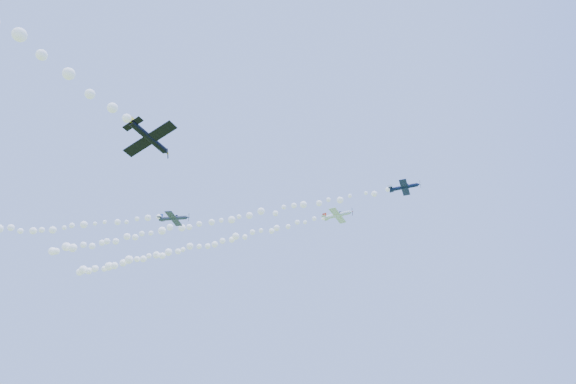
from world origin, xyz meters
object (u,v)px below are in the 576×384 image
(plane_black, at_px, (150,138))
(plane_white, at_px, (337,215))
(plane_navy, at_px, (404,187))
(plane_grey, at_px, (174,218))

(plane_black, bearing_deg, plane_white, -5.97)
(plane_white, height_order, plane_navy, plane_white)
(plane_white, bearing_deg, plane_black, -100.31)
(plane_navy, distance_m, plane_grey, 43.22)
(plane_navy, xyz_separation_m, plane_grey, (-41.93, -9.45, -4.50))
(plane_white, distance_m, plane_grey, 33.32)
(plane_navy, bearing_deg, plane_white, 151.22)
(plane_white, height_order, plane_grey, plane_white)
(plane_navy, relative_size, plane_black, 0.85)
(plane_white, bearing_deg, plane_navy, -23.79)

